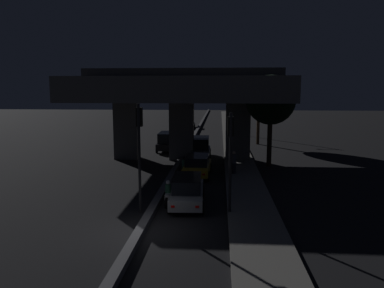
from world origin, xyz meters
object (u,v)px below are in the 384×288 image
object	(u,v)px
street_lamp	(226,99)
car_grey_third	(200,147)
pedestrian_on_sidewalk	(234,163)
traffic_light_right_of_median	(231,146)
car_dark_red_second_oncoming	(178,132)
motorcycle_red_filtering_mid	(184,168)
motorcycle_white_filtering_near	(168,194)
motorcycle_blue_filtering_far	(193,149)
traffic_light_left_of_median	(139,139)
car_silver_third_oncoming	(189,123)
car_black_lead_oncoming	(167,141)
car_silver_lead	(187,190)
car_taxi_yellow_second	(197,165)

from	to	relation	value
street_lamp	car_grey_third	xyz separation A→B (m)	(-2.64, -19.93, -3.88)
street_lamp	pedestrian_on_sidewalk	world-z (taller)	street_lamp
traffic_light_right_of_median	car_dark_red_second_oncoming	bearing A→B (deg)	101.24
motorcycle_red_filtering_mid	motorcycle_white_filtering_near	bearing A→B (deg)	173.99
motorcycle_blue_filtering_far	traffic_light_right_of_median	bearing A→B (deg)	-173.10
car_grey_third	traffic_light_right_of_median	bearing A→B (deg)	-172.79
traffic_light_left_of_median	motorcycle_white_filtering_near	size ratio (longest dim) A/B	2.95
car_grey_third	pedestrian_on_sidewalk	world-z (taller)	car_grey_third
car_silver_third_oncoming	motorcycle_blue_filtering_far	size ratio (longest dim) A/B	2.65
traffic_light_right_of_median	street_lamp	distance (m)	35.65
traffic_light_left_of_median	car_black_lead_oncoming	bearing A→B (deg)	94.06
car_black_lead_oncoming	traffic_light_left_of_median	bearing A→B (deg)	2.92
traffic_light_right_of_median	motorcycle_red_filtering_mid	distance (m)	9.09
traffic_light_left_of_median	motorcycle_red_filtering_mid	size ratio (longest dim) A/B	3.02
traffic_light_left_of_median	pedestrian_on_sidewalk	distance (m)	10.30
motorcycle_white_filtering_near	motorcycle_blue_filtering_far	size ratio (longest dim) A/B	1.05
car_grey_third	car_silver_third_oncoming	bearing A→B (deg)	5.92
street_lamp	car_grey_third	size ratio (longest dim) A/B	1.81
car_black_lead_oncoming	motorcycle_blue_filtering_far	world-z (taller)	car_black_lead_oncoming
car_silver_lead	motorcycle_white_filtering_near	bearing A→B (deg)	93.26
car_silver_third_oncoming	car_black_lead_oncoming	bearing A→B (deg)	-1.42
street_lamp	car_silver_lead	world-z (taller)	street_lamp
car_taxi_yellow_second	car_silver_third_oncoming	distance (m)	34.82
traffic_light_left_of_median	car_grey_third	size ratio (longest dim) A/B	1.21
car_silver_lead	pedestrian_on_sidewalk	size ratio (longest dim) A/B	2.88
car_silver_third_oncoming	pedestrian_on_sidewalk	distance (m)	34.85
car_black_lead_oncoming	motorcycle_white_filtering_near	xyz separation A→B (m)	(2.60, -18.04, -0.41)
car_taxi_yellow_second	car_black_lead_oncoming	bearing A→B (deg)	20.35
car_taxi_yellow_second	car_dark_red_second_oncoming	size ratio (longest dim) A/B	1.08
car_black_lead_oncoming	pedestrian_on_sidewalk	world-z (taller)	car_black_lead_oncoming
car_dark_red_second_oncoming	motorcycle_red_filtering_mid	bearing A→B (deg)	7.01
car_grey_third	motorcycle_white_filtering_near	distance (m)	14.39
traffic_light_right_of_median	car_silver_third_oncoming	bearing A→B (deg)	97.48
traffic_light_right_of_median	motorcycle_blue_filtering_far	world-z (taller)	traffic_light_right_of_median
street_lamp	motorcycle_white_filtering_near	world-z (taller)	street_lamp
traffic_light_right_of_median	car_silver_third_oncoming	distance (m)	43.29
car_silver_third_oncoming	street_lamp	bearing A→B (deg)	38.89
car_silver_third_oncoming	motorcycle_red_filtering_mid	size ratio (longest dim) A/B	2.57
motorcycle_red_filtering_mid	car_grey_third	bearing A→B (deg)	-10.04
car_black_lead_oncoming	motorcycle_white_filtering_near	distance (m)	18.24
traffic_light_right_of_median	car_silver_third_oncoming	size ratio (longest dim) A/B	1.08
car_black_lead_oncoming	car_silver_lead	bearing A→B (deg)	10.34
street_lamp	motorcycle_white_filtering_near	bearing A→B (deg)	-96.09
car_taxi_yellow_second	car_silver_third_oncoming	size ratio (longest dim) A/B	0.96
car_taxi_yellow_second	pedestrian_on_sidewalk	distance (m)	2.66
car_taxi_yellow_second	motorcycle_blue_filtering_far	bearing A→B (deg)	7.94
car_taxi_yellow_second	motorcycle_white_filtering_near	distance (m)	6.96
traffic_light_left_of_median	pedestrian_on_sidewalk	size ratio (longest dim) A/B	3.38
traffic_light_left_of_median	motorcycle_blue_filtering_far	xyz separation A→B (m)	(1.44, 17.00, -3.16)
traffic_light_right_of_median	pedestrian_on_sidewalk	xyz separation A→B (m)	(0.51, 8.53, -2.50)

